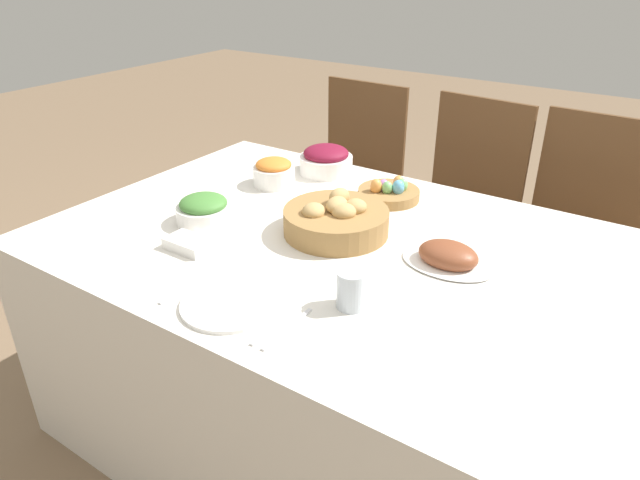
# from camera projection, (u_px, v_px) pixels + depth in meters

# --- Properties ---
(ground_plane) EXTENTS (12.00, 12.00, 0.00)m
(ground_plane) POSITION_uv_depth(u_px,v_px,m) (338.00, 429.00, 2.02)
(ground_plane) COLOR #7F664C
(dining_table) EXTENTS (1.76, 1.17, 0.75)m
(dining_table) POSITION_uv_depth(u_px,v_px,m) (340.00, 345.00, 1.85)
(dining_table) COLOR white
(dining_table) RESTS_ON ground
(chair_far_right) EXTENTS (0.45, 0.45, 0.98)m
(chair_far_right) POSITION_uv_depth(u_px,v_px,m) (574.00, 236.00, 2.21)
(chair_far_right) COLOR brown
(chair_far_right) RESTS_ON ground
(chair_far_center) EXTENTS (0.46, 0.46, 0.98)m
(chair_far_center) POSITION_uv_depth(u_px,v_px,m) (461.00, 209.00, 2.44)
(chair_far_center) COLOR brown
(chair_far_center) RESTS_ON ground
(chair_far_left) EXTENTS (0.43, 0.43, 0.98)m
(chair_far_left) POSITION_uv_depth(u_px,v_px,m) (351.00, 182.00, 2.71)
(chair_far_left) COLOR brown
(chair_far_left) RESTS_ON ground
(bread_basket) EXTENTS (0.32, 0.32, 0.13)m
(bread_basket) POSITION_uv_depth(u_px,v_px,m) (336.00, 220.00, 1.71)
(bread_basket) COLOR #9E7542
(bread_basket) RESTS_ON dining_table
(egg_basket) EXTENTS (0.21, 0.21, 0.08)m
(egg_basket) POSITION_uv_depth(u_px,v_px,m) (389.00, 192.00, 1.95)
(egg_basket) COLOR #9E7542
(egg_basket) RESTS_ON dining_table
(ham_platter) EXTENTS (0.26, 0.18, 0.07)m
(ham_platter) POSITION_uv_depth(u_px,v_px,m) (448.00, 257.00, 1.55)
(ham_platter) COLOR white
(ham_platter) RESTS_ON dining_table
(green_salad_bowl) EXTENTS (0.17, 0.17, 0.09)m
(green_salad_bowl) POSITION_uv_depth(u_px,v_px,m) (204.00, 210.00, 1.78)
(green_salad_bowl) COLOR white
(green_salad_bowl) RESTS_ON dining_table
(carrot_bowl) EXTENTS (0.15, 0.15, 0.10)m
(carrot_bowl) POSITION_uv_depth(u_px,v_px,m) (274.00, 172.00, 2.06)
(carrot_bowl) COLOR white
(carrot_bowl) RESTS_ON dining_table
(beet_salad_bowl) EXTENTS (0.20, 0.20, 0.11)m
(beet_salad_bowl) POSITION_uv_depth(u_px,v_px,m) (326.00, 160.00, 2.17)
(beet_salad_bowl) COLOR white
(beet_salad_bowl) RESTS_ON dining_table
(dinner_plate) EXTENTS (0.24, 0.24, 0.01)m
(dinner_plate) POSITION_uv_depth(u_px,v_px,m) (230.00, 304.00, 1.38)
(dinner_plate) COLOR white
(dinner_plate) RESTS_ON dining_table
(fork) EXTENTS (0.01, 0.18, 0.00)m
(fork) POSITION_uv_depth(u_px,v_px,m) (187.00, 287.00, 1.45)
(fork) COLOR silver
(fork) RESTS_ON dining_table
(knife) EXTENTS (0.01, 0.18, 0.00)m
(knife) POSITION_uv_depth(u_px,v_px,m) (277.00, 324.00, 1.31)
(knife) COLOR silver
(knife) RESTS_ON dining_table
(spoon) EXTENTS (0.01, 0.18, 0.00)m
(spoon) POSITION_uv_depth(u_px,v_px,m) (288.00, 329.00, 1.29)
(spoon) COLOR silver
(spoon) RESTS_ON dining_table
(drinking_cup) EXTENTS (0.07, 0.07, 0.10)m
(drinking_cup) POSITION_uv_depth(u_px,v_px,m) (352.00, 289.00, 1.36)
(drinking_cup) COLOR silver
(drinking_cup) RESTS_ON dining_table
(butter_dish) EXTENTS (0.13, 0.08, 0.03)m
(butter_dish) POSITION_uv_depth(u_px,v_px,m) (189.00, 244.00, 1.63)
(butter_dish) COLOR white
(butter_dish) RESTS_ON dining_table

